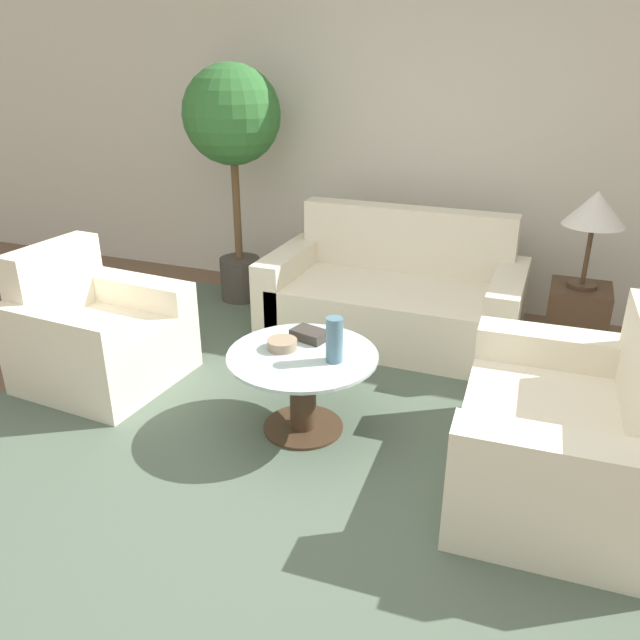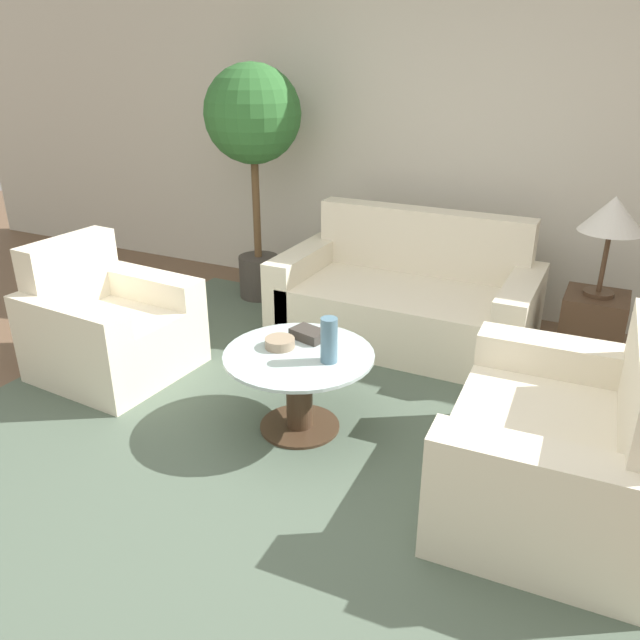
{
  "view_description": "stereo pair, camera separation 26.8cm",
  "coord_description": "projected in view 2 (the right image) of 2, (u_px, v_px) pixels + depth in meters",
  "views": [
    {
      "loc": [
        1.13,
        -2.07,
        1.91
      ],
      "look_at": [
        -0.02,
        0.85,
        0.55
      ],
      "focal_mm": 35.0,
      "sensor_mm": 36.0,
      "label": 1
    },
    {
      "loc": [
        1.38,
        -1.96,
        1.91
      ],
      "look_at": [
        -0.02,
        0.85,
        0.55
      ],
      "focal_mm": 35.0,
      "sensor_mm": 36.0,
      "label": 2
    }
  ],
  "objects": [
    {
      "name": "ground_plane",
      "position": [
        243.0,
        492.0,
        2.93
      ],
      "size": [
        14.0,
        14.0,
        0.0
      ],
      "primitive_type": "plane",
      "color": "brown"
    },
    {
      "name": "wall_back",
      "position": [
        436.0,
        139.0,
        4.71
      ],
      "size": [
        10.0,
        0.06,
        2.6
      ],
      "color": "beige",
      "rests_on": "ground_plane"
    },
    {
      "name": "rug",
      "position": [
        300.0,
        427.0,
        3.43
      ],
      "size": [
        3.73,
        3.65,
        0.01
      ],
      "color": "#4C5B4C",
      "rests_on": "ground_plane"
    },
    {
      "name": "sofa_main",
      "position": [
        407.0,
        300.0,
        4.44
      ],
      "size": [
        1.76,
        0.91,
        0.87
      ],
      "color": "beige",
      "rests_on": "ground_plane"
    },
    {
      "name": "armchair",
      "position": [
        107.0,
        330.0,
        3.97
      ],
      "size": [
        0.89,
        0.88,
        0.84
      ],
      "rotation": [
        0.0,
        0.0,
        1.51
      ],
      "color": "beige",
      "rests_on": "ground_plane"
    },
    {
      "name": "loveseat",
      "position": [
        568.0,
        451.0,
        2.76
      ],
      "size": [
        0.92,
        1.25,
        0.86
      ],
      "rotation": [
        0.0,
        0.0,
        -1.53
      ],
      "color": "beige",
      "rests_on": "ground_plane"
    },
    {
      "name": "coffee_table",
      "position": [
        299.0,
        381.0,
        3.32
      ],
      "size": [
        0.8,
        0.8,
        0.46
      ],
      "color": "#422D1E",
      "rests_on": "ground_plane"
    },
    {
      "name": "side_table",
      "position": [
        590.0,
        334.0,
        3.94
      ],
      "size": [
        0.37,
        0.37,
        0.53
      ],
      "color": "#422D1E",
      "rests_on": "ground_plane"
    },
    {
      "name": "table_lamp",
      "position": [
        613.0,
        217.0,
        3.64
      ],
      "size": [
        0.37,
        0.37,
        0.61
      ],
      "color": "#422D1E",
      "rests_on": "side_table"
    },
    {
      "name": "potted_plant",
      "position": [
        253.0,
        130.0,
        4.74
      ],
      "size": [
        0.74,
        0.74,
        1.84
      ],
      "color": "#3D3833",
      "rests_on": "ground_plane"
    },
    {
      "name": "vase",
      "position": [
        329.0,
        340.0,
        3.12
      ],
      "size": [
        0.09,
        0.09,
        0.24
      ],
      "color": "slate",
      "rests_on": "coffee_table"
    },
    {
      "name": "bowl",
      "position": [
        280.0,
        343.0,
        3.31
      ],
      "size": [
        0.16,
        0.16,
        0.05
      ],
      "color": "gray",
      "rests_on": "coffee_table"
    },
    {
      "name": "book_stack",
      "position": [
        309.0,
        334.0,
        3.41
      ],
      "size": [
        0.21,
        0.17,
        0.05
      ],
      "rotation": [
        0.0,
        0.0,
        -0.25
      ],
      "color": "#38332D",
      "rests_on": "coffee_table"
    }
  ]
}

